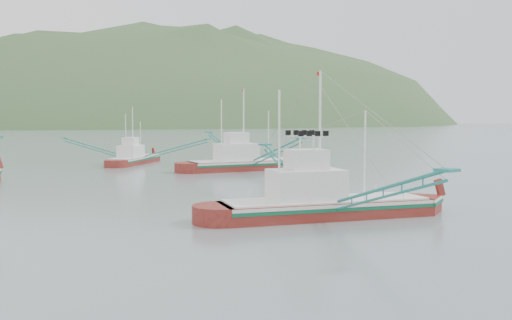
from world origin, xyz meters
TOP-DOWN VIEW (x-y plane):
  - ground at (0.00, 0.00)m, footprint 1200.00×1200.00m
  - main_boat at (-0.00, -1.27)m, footprint 13.96×23.75m
  - bg_boat_far at (8.03, 45.29)m, footprint 17.05×17.71m
  - bg_boat_right at (14.94, 28.42)m, footprint 14.79×25.70m
  - headland_right at (240.00, 430.00)m, footprint 684.00×432.00m

SIDE VIEW (x-z plane):
  - ground at x=0.00m, z-range 0.00..0.00m
  - headland_right at x=240.00m, z-range -153.00..153.00m
  - bg_boat_right at x=14.94m, z-range -3.46..7.05m
  - bg_boat_far at x=8.03m, z-range -2.41..6.05m
  - main_boat at x=0.00m, z-range -3.00..6.91m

